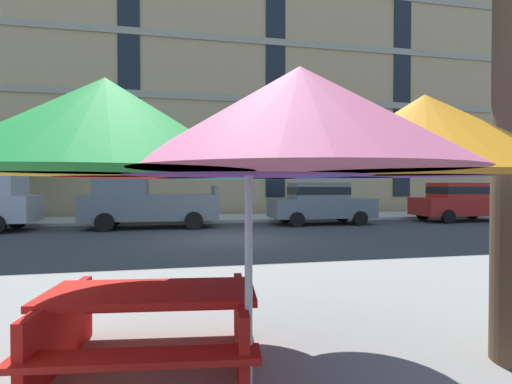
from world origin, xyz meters
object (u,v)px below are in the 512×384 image
at_px(sedan_red, 460,201).
at_px(street_tree_left, 5,156).
at_px(sedan_gray, 320,202).
at_px(picnic_table, 152,321).
at_px(patio_umbrella, 249,145).
at_px(pickup_gray, 145,202).

relative_size(sedan_red, street_tree_left, 1.02).
relative_size(sedan_gray, picnic_table, 2.24).
bearing_deg(picnic_table, sedan_gray, 62.75).
distance_m(sedan_gray, patio_umbrella, 13.87).
bearing_deg(sedan_gray, sedan_red, 0.00).
xyz_separation_m(sedan_red, street_tree_left, (-20.11, 2.87, 1.97)).
relative_size(pickup_gray, picnic_table, 2.59).
bearing_deg(patio_umbrella, picnic_table, 141.84).
bearing_deg(sedan_red, sedan_gray, 180.00).
distance_m(sedan_red, street_tree_left, 20.41).
height_order(sedan_gray, patio_umbrella, patio_umbrella).
bearing_deg(sedan_gray, street_tree_left, 167.75).
xyz_separation_m(sedan_red, picnic_table, (-13.11, -12.11, -0.46)).
relative_size(pickup_gray, patio_umbrella, 1.28).
distance_m(sedan_gray, sedan_red, 6.87).
bearing_deg(street_tree_left, patio_umbrella, -63.51).
xyz_separation_m(sedan_red, patio_umbrella, (-12.35, -12.70, 1.05)).
xyz_separation_m(sedan_gray, patio_umbrella, (-5.48, -12.70, 1.05)).
bearing_deg(picnic_table, sedan_red, 42.73).
bearing_deg(picnic_table, pickup_gray, 94.58).
xyz_separation_m(pickup_gray, picnic_table, (0.97, -12.11, -0.54)).
height_order(street_tree_left, patio_umbrella, street_tree_left).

